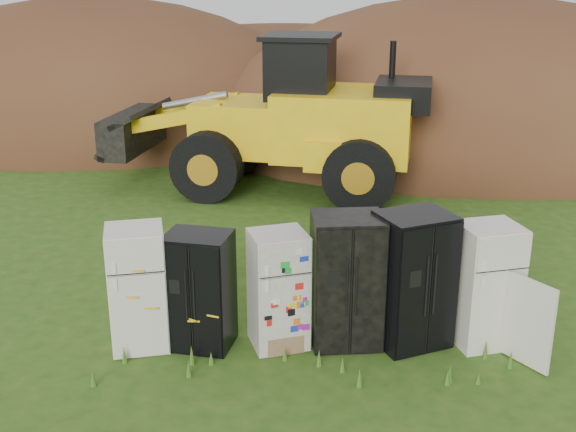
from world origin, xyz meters
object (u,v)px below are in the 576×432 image
fridge_leftmost (138,288)px  fridge_black_right (413,280)px  fridge_black_side (200,290)px  wheel_loader (262,113)px  fridge_open_door (486,285)px  fridge_sticker (278,290)px  fridge_dark_mid (347,280)px

fridge_leftmost → fridge_black_right: fridge_black_right is taller
fridge_black_side → fridge_black_right: bearing=14.2°
fridge_leftmost → wheel_loader: (1.56, 7.68, 0.95)m
fridge_black_right → fridge_open_door: bearing=-22.7°
fridge_leftmost → wheel_loader: wheel_loader is taller
fridge_sticker → fridge_dark_mid: (0.96, 0.06, 0.11)m
fridge_leftmost → fridge_black_right: bearing=-10.5°
fridge_black_side → fridge_leftmost: bearing=-166.4°
fridge_leftmost → fridge_black_side: size_ratio=1.05×
fridge_leftmost → fridge_black_side: 0.87m
fridge_dark_mid → fridge_black_right: size_ratio=0.98×
fridge_leftmost → wheel_loader: size_ratio=0.23×
fridge_sticker → wheel_loader: size_ratio=0.22×
fridge_sticker → fridge_leftmost: bearing=164.2°
fridge_black_side → fridge_dark_mid: 2.06m
fridge_open_door → fridge_black_side: bearing=167.3°
fridge_sticker → fridge_dark_mid: bearing=-12.6°
fridge_dark_mid → wheel_loader: bearing=96.4°
wheel_loader → fridge_open_door: bearing=-54.8°
fridge_sticker → fridge_black_side: bearing=164.4°
fridge_black_side → fridge_open_door: (4.01, 0.03, 0.05)m
fridge_dark_mid → fridge_sticker: bearing=179.8°
fridge_black_side → fridge_open_door: 4.01m
wheel_loader → fridge_leftmost: bearing=-89.7°
fridge_sticker → wheel_loader: bearing=76.9°
fridge_black_side → fridge_open_door: size_ratio=0.94×
fridge_dark_mid → fridge_black_right: (0.92, -0.03, 0.02)m
fridge_black_side → fridge_sticker: (1.10, 0.01, 0.00)m
fridge_open_door → fridge_dark_mid: bearing=165.8°
fridge_black_side → fridge_black_right: size_ratio=0.86×
fridge_dark_mid → wheel_loader: (-1.36, 7.62, 0.88)m
fridge_sticker → fridge_black_right: fridge_black_right is taller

